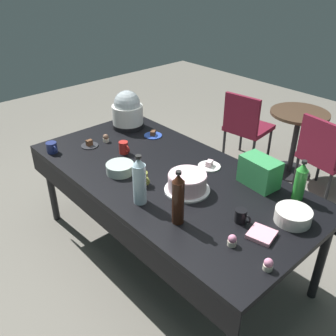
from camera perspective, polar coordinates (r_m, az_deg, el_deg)
ground at (r=3.10m, az=-0.00°, el=-12.88°), size 9.00×9.00×0.00m
potluck_table at (r=2.68m, az=-0.00°, el=-2.07°), size 2.20×1.10×0.75m
frosted_layer_cake at (r=2.44m, az=3.02°, el=-2.28°), size 0.31×0.31×0.13m
slow_cooker at (r=3.36m, az=-6.31°, el=8.82°), size 0.29×0.29×0.34m
glass_salad_bowl at (r=2.67m, az=-7.45°, el=-0.03°), size 0.20×0.20×0.07m
ceramic_snack_bowl at (r=2.30m, az=18.83°, el=-7.03°), size 0.21×0.21×0.08m
dessert_plate_cobalt at (r=3.22m, az=-2.34°, el=5.18°), size 0.16×0.16×0.05m
dessert_plate_white at (r=2.75m, az=6.42°, el=0.41°), size 0.17×0.17×0.05m
dessert_plate_charcoal at (r=3.11m, az=-12.08°, el=3.56°), size 0.14×0.14×0.05m
cupcake_cocoa at (r=1.96m, az=15.30°, el=-14.25°), size 0.05×0.05×0.07m
cupcake_mint at (r=2.05m, az=9.93°, el=-11.02°), size 0.05×0.05×0.07m
cupcake_rose at (r=3.15m, az=-9.62°, el=4.59°), size 0.05×0.05×0.07m
soda_bottle_cola at (r=2.10m, az=1.58°, el=-4.84°), size 0.07×0.07×0.35m
soda_bottle_water at (r=2.28m, az=-4.46°, el=-2.02°), size 0.08×0.08×0.34m
soda_bottle_lime_soda at (r=2.47m, az=19.85°, el=-1.96°), size 0.07×0.07×0.28m
coffee_mug_navy at (r=3.07m, az=-17.57°, el=3.05°), size 0.12×0.08×0.09m
coffee_mug_olive at (r=2.52m, az=-3.95°, el=-1.62°), size 0.12×0.08×0.09m
coffee_mug_red at (r=2.93m, az=-6.87°, el=3.16°), size 0.12×0.07×0.10m
coffee_mug_black at (r=2.21m, az=11.27°, el=-7.31°), size 0.11×0.07×0.08m
soda_carton at (r=2.56m, az=14.02°, el=-0.59°), size 0.27×0.18×0.20m
paper_napkin_stack at (r=2.16m, az=14.34°, el=-9.97°), size 0.17×0.17×0.02m
maroon_chair_left at (r=4.20m, az=12.00°, el=6.67°), size 0.49×0.49×0.85m
maroon_chair_right at (r=3.79m, az=23.14°, el=2.14°), size 0.51×0.51×0.85m
round_cafe_table at (r=4.14m, az=19.30°, el=5.35°), size 0.60×0.60×0.72m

